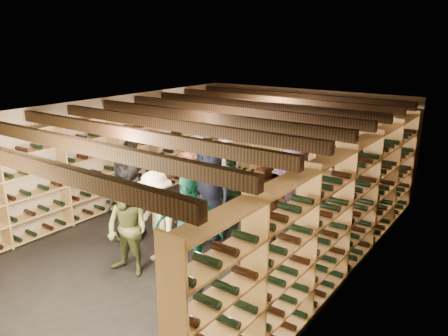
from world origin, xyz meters
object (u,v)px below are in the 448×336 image
at_px(crate_stack_left, 281,179).
at_px(person_0, 128,198).
at_px(person_9, 196,169).
at_px(person_8, 265,203).
at_px(person_1, 133,176).
at_px(person_4, 189,231).
at_px(person_6, 210,190).
at_px(person_2, 127,230).
at_px(crate_loose, 309,215).
at_px(person_7, 226,176).
at_px(person_5, 189,186).
at_px(person_11, 295,185).
at_px(person_3, 156,218).
at_px(person_12, 348,192).
at_px(person_10, 230,190).
at_px(crate_stack_right, 295,191).

relative_size(crate_stack_left, person_0, 0.53).
distance_m(crate_stack_left, person_9, 2.02).
relative_size(crate_stack_left, person_8, 0.46).
bearing_deg(person_1, person_4, -48.95).
bearing_deg(person_6, person_8, 2.01).
distance_m(person_4, person_8, 1.62).
height_order(person_1, person_8, person_8).
bearing_deg(person_2, person_4, 10.44).
bearing_deg(crate_loose, person_7, -149.64).
bearing_deg(person_5, person_11, 35.96).
bearing_deg(person_11, person_3, -134.78).
height_order(person_3, person_7, person_7).
height_order(person_0, person_6, person_6).
bearing_deg(person_3, person_11, 83.77).
distance_m(person_5, person_11, 2.04).
relative_size(crate_loose, person_1, 0.31).
distance_m(person_1, person_12, 4.37).
xyz_separation_m(person_10, person_12, (2.05, 0.75, 0.18)).
distance_m(person_10, person_11, 1.24).
height_order(person_6, person_12, person_12).
xyz_separation_m(person_4, person_12, (1.32, 2.85, 0.05)).
height_order(crate_loose, person_10, person_10).
distance_m(crate_loose, person_7, 1.90).
xyz_separation_m(crate_loose, person_11, (-0.07, -0.60, 0.81)).
xyz_separation_m(crate_loose, person_6, (-1.18, -1.81, 0.83)).
height_order(crate_stack_left, person_1, person_1).
bearing_deg(person_10, person_3, -106.00).
height_order(person_3, person_4, person_4).
bearing_deg(person_12, crate_loose, 133.04).
height_order(crate_stack_left, person_11, person_11).
bearing_deg(person_11, person_7, 171.91).
bearing_deg(crate_stack_right, person_7, -115.46).
height_order(person_4, person_9, person_4).
bearing_deg(person_11, person_10, -166.24).
bearing_deg(person_0, person_2, -58.37).
distance_m(person_3, person_4, 0.95).
height_order(crate_stack_left, person_9, person_9).
distance_m(person_4, person_6, 1.75).
xyz_separation_m(person_0, person_5, (0.51, 1.11, 0.03)).
relative_size(person_8, person_10, 1.19).
bearing_deg(person_3, crate_stack_left, 107.90).
distance_m(crate_stack_left, person_1, 3.43).
relative_size(person_4, person_11, 1.00).
distance_m(crate_stack_left, crate_loose, 1.49).
distance_m(crate_stack_right, person_8, 2.71).
distance_m(person_8, person_9, 2.86).
height_order(crate_stack_right, person_3, person_3).
bearing_deg(person_8, person_12, 60.83).
xyz_separation_m(person_4, person_7, (-1.11, 2.49, -0.01)).
relative_size(person_0, person_5, 0.96).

